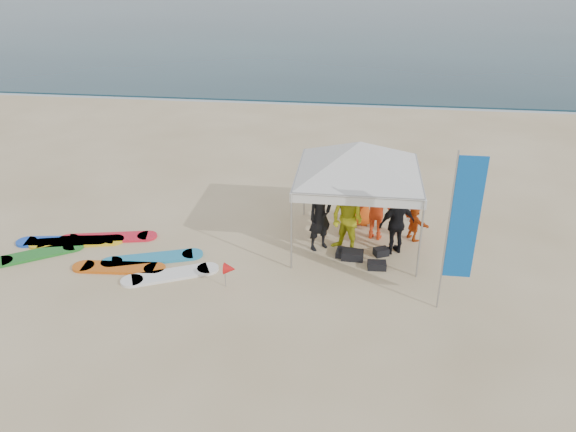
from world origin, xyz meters
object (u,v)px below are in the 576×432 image
(person_orange_b, at_px, (360,193))
(marker_pennant, at_px, (230,269))
(person_seated, at_px, (414,222))
(person_orange_a, at_px, (377,207))
(feather_flag, at_px, (463,221))
(person_black_a, at_px, (320,216))
(canopy_tent, at_px, (360,142))
(person_yellow, at_px, (347,219))
(surfboard_spread, at_px, (104,253))
(person_black_b, at_px, (397,223))

(person_orange_b, height_order, marker_pennant, person_orange_b)
(person_orange_b, xyz_separation_m, person_seated, (1.49, -0.75, -0.46))
(person_seated, distance_m, marker_pennant, 5.34)
(person_orange_a, height_order, person_seated, person_orange_a)
(feather_flag, bearing_deg, person_black_a, 142.69)
(marker_pennant, bearing_deg, canopy_tent, 41.93)
(feather_flag, bearing_deg, person_orange_b, 118.04)
(person_yellow, distance_m, surfboard_spread, 6.43)
(person_seated, relative_size, marker_pennant, 1.61)
(person_orange_a, xyz_separation_m, canopy_tent, (-0.56, -0.38, 1.93))
(person_orange_a, bearing_deg, person_black_a, 42.91)
(canopy_tent, height_order, surfboard_spread, canopy_tent)
(surfboard_spread, bearing_deg, person_seated, 12.98)
(person_black_a, bearing_deg, person_orange_b, 17.51)
(person_black_b, height_order, person_seated, person_black_b)
(person_yellow, bearing_deg, person_orange_a, 83.79)
(person_orange_a, relative_size, person_seated, 1.81)
(person_orange_a, height_order, marker_pennant, person_orange_a)
(person_yellow, relative_size, person_seated, 1.84)
(person_orange_a, relative_size, surfboard_spread, 0.33)
(person_black_b, relative_size, person_seated, 1.65)
(person_yellow, bearing_deg, person_seated, 61.77)
(person_orange_b, height_order, person_seated, person_orange_b)
(person_black_a, xyz_separation_m, person_yellow, (0.71, -0.10, 0.00))
(person_black_a, bearing_deg, canopy_tent, -15.12)
(person_yellow, height_order, person_orange_a, person_yellow)
(person_seated, height_order, marker_pennant, person_seated)
(person_orange_a, xyz_separation_m, person_black_b, (0.49, -0.77, -0.08))
(person_orange_b, distance_m, feather_flag, 4.62)
(person_yellow, distance_m, canopy_tent, 2.00)
(canopy_tent, xyz_separation_m, marker_pennant, (-2.86, -2.57, -2.37))
(person_orange_b, bearing_deg, person_orange_a, 123.51)
(canopy_tent, relative_size, feather_flag, 1.17)
(surfboard_spread, bearing_deg, feather_flag, -8.63)
(person_orange_a, bearing_deg, feather_flag, 131.75)
(person_orange_b, bearing_deg, person_black_b, 123.79)
(person_black_a, distance_m, feather_flag, 4.10)
(person_black_a, height_order, marker_pennant, person_black_a)
(person_yellow, height_order, person_black_b, person_yellow)
(person_yellow, height_order, surfboard_spread, person_yellow)
(person_orange_b, bearing_deg, person_black_a, 58.70)
(marker_pennant, bearing_deg, surfboard_spread, 163.19)
(person_orange_a, xyz_separation_m, surfboard_spread, (-7.07, -1.85, -0.89))
(person_orange_a, bearing_deg, person_orange_b, -43.37)
(person_seated, xyz_separation_m, marker_pennant, (-4.44, -2.97, -0.02))
(person_seated, height_order, canopy_tent, canopy_tent)
(person_orange_a, height_order, feather_flag, feather_flag)
(marker_pennant, bearing_deg, person_black_b, 29.07)
(person_yellow, distance_m, person_orange_b, 1.69)
(person_black_a, height_order, canopy_tent, canopy_tent)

